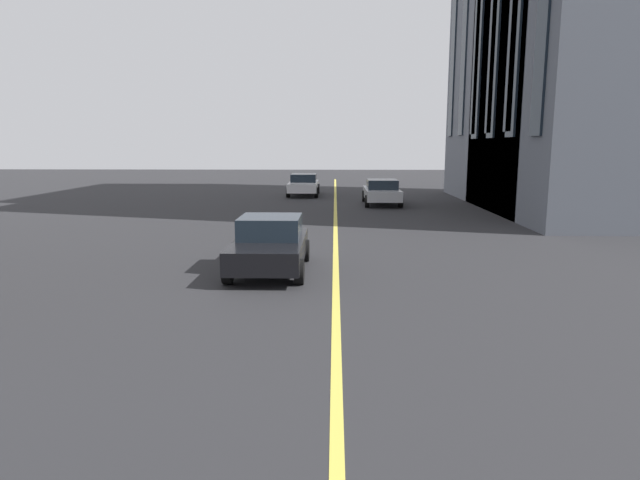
{
  "coord_description": "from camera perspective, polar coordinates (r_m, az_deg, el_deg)",
  "views": [
    {
      "loc": [
        8.57,
        0.04,
        3.21
      ],
      "look_at": [
        17.59,
        0.28,
        1.62
      ],
      "focal_mm": 30.5,
      "sensor_mm": 36.0,
      "label": 1
    }
  ],
  "objects": [
    {
      "name": "car_black_near",
      "position": [
        13.96,
        -5.28,
        -0.44
      ],
      "size": [
        3.9,
        1.89,
        1.4
      ],
      "color": "black",
      "rests_on": "ground_plane"
    },
    {
      "name": "car_white_parked_b",
      "position": [
        34.96,
        -1.73,
        5.85
      ],
      "size": [
        4.4,
        1.95,
        1.37
      ],
      "color": "silver",
      "rests_on": "ground_plane"
    },
    {
      "name": "car_silver_trailing",
      "position": [
        29.75,
        6.49,
        5.06
      ],
      "size": [
        4.4,
        1.95,
        1.37
      ],
      "color": "#B7BABF",
      "rests_on": "ground_plane"
    },
    {
      "name": "lane_centre_line",
      "position": [
        11.87,
        1.68,
        -5.71
      ],
      "size": [
        80.0,
        0.16,
        0.01
      ],
      "color": "#D8C64C",
      "rests_on": "ground_plane"
    }
  ]
}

